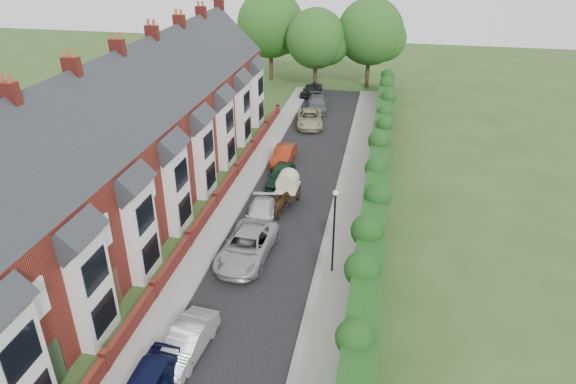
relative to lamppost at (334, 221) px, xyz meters
The scene contains 23 objects.
ground 6.20m from the lamppost, 130.36° to the right, with size 140.00×140.00×0.00m, color #2D4C1E.
road 8.66m from the lamppost, 119.12° to the left, with size 6.00×58.00×0.02m, color black.
pavement_hedge_side 7.71m from the lamppost, 88.36° to the left, with size 2.20×58.00×0.12m, color gray.
pavement_house_side 10.93m from the lamppost, 137.91° to the left, with size 1.70×58.00×0.12m, color gray.
kerb_hedge_side 7.76m from the lamppost, 96.92° to the left, with size 0.18×58.00×0.13m, color gray.
kerb_house_side 10.38m from the lamppost, 134.79° to the left, with size 0.18×58.00×0.13m, color gray.
hedge 7.47m from the lamppost, 74.05° to the left, with size 2.10×58.00×2.85m.
terrace_row 15.52m from the lamppost, 157.25° to the left, with size 9.05×40.50×11.50m.
garden_wall_row 10.98m from the lamppost, 145.56° to the left, with size 0.35×40.35×1.10m.
lamppost is the anchor object (origin of this frame).
tree_far_left 36.66m from the lamppost, 99.53° to the left, with size 7.14×6.80×9.29m.
tree_far_right 38.20m from the lamppost, 90.02° to the left, with size 7.98×7.60×10.31m.
tree_far_back 41.01m from the lamppost, 107.06° to the left, with size 8.40×8.00×10.82m.
car_silver_a 9.65m from the lamppost, 127.48° to the right, with size 1.44×4.14×1.36m, color #ABAAAF.
car_silver_b 5.63m from the lamppost, behind, with size 2.60×5.65×1.57m, color #A0A2A7.
car_white 7.15m from the lamppost, 140.62° to the left, with size 1.83×4.50×1.31m, color silver.
car_green 11.63m from the lamppost, 116.48° to the left, with size 1.71×4.25×1.45m, color black.
car_red 15.51m from the lamppost, 111.77° to the left, with size 1.43×4.11×1.35m, color maroon.
car_beige 24.07m from the lamppost, 102.06° to the left, with size 2.40×5.20×1.45m, color tan.
car_grey 28.89m from the lamppost, 100.01° to the left, with size 1.94×4.77×1.38m, color #585A60.
car_black 33.96m from the lamppost, 100.90° to the left, with size 1.68×4.17×1.42m, color black.
horse 7.33m from the lamppost, 125.77° to the left, with size 0.82×1.80×1.52m, color #422A18.
horse_cart 8.74m from the lamppost, 118.12° to the left, with size 1.51×3.35×2.41m.
Camera 1 is at (5.56, -19.44, 17.15)m, focal length 32.00 mm.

